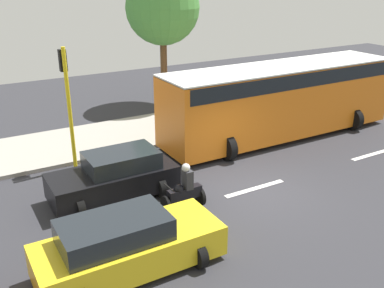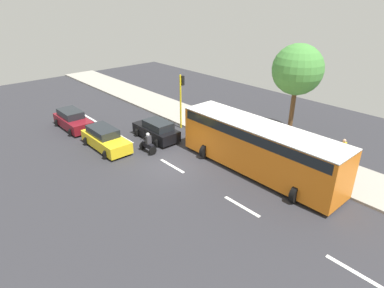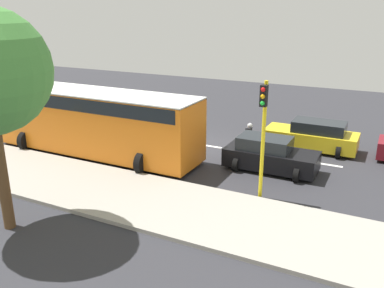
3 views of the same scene
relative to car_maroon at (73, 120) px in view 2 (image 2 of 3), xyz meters
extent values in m
cube|color=#2D2D33|center=(2.08, -10.70, -0.76)|extent=(40.00, 60.00, 0.10)
cube|color=#9E998E|center=(9.08, -10.70, -0.64)|extent=(4.00, 60.00, 0.15)
cube|color=white|center=(2.08, -22.70, -0.70)|extent=(0.20, 2.40, 0.01)
cube|color=white|center=(2.08, -16.70, -0.70)|extent=(0.20, 2.40, 0.01)
cube|color=white|center=(2.08, -10.70, -0.70)|extent=(0.20, 2.40, 0.01)
cube|color=white|center=(2.08, -4.70, -0.70)|extent=(0.20, 2.40, 0.01)
cube|color=white|center=(2.08, 1.30, -0.70)|extent=(0.20, 2.40, 0.01)
cube|color=maroon|center=(0.00, -0.08, -0.15)|extent=(1.71, 4.30, 0.80)
cube|color=#1E2328|center=(0.00, 0.26, 0.53)|extent=(1.44, 2.41, 0.56)
cylinder|color=black|center=(0.75, -1.50, -0.39)|extent=(0.64, 0.22, 0.64)
cylinder|color=black|center=(-0.75, -1.50, -0.39)|extent=(0.64, 0.22, 0.64)
cylinder|color=black|center=(0.75, 1.34, -0.39)|extent=(0.64, 0.22, 0.64)
cylinder|color=black|center=(-0.75, 1.34, -0.39)|extent=(0.64, 0.22, 0.64)
cube|color=yellow|center=(0.19, -5.39, -0.15)|extent=(1.73, 4.56, 0.80)
cube|color=#1E2328|center=(0.19, -5.02, 0.53)|extent=(1.45, 2.55, 0.56)
cylinder|color=black|center=(0.94, -6.89, -0.39)|extent=(0.64, 0.22, 0.64)
cylinder|color=black|center=(-0.57, -6.89, -0.39)|extent=(0.64, 0.22, 0.64)
cylinder|color=black|center=(0.94, -3.88, -0.39)|extent=(0.64, 0.22, 0.64)
cylinder|color=black|center=(-0.57, -3.88, -0.39)|extent=(0.64, 0.22, 0.64)
cube|color=black|center=(3.94, -6.36, -0.15)|extent=(1.71, 4.05, 0.80)
cube|color=#1E2328|center=(3.94, -6.69, 0.53)|extent=(1.43, 2.27, 0.56)
cylinder|color=black|center=(3.20, -5.03, -0.39)|extent=(0.64, 0.22, 0.64)
cylinder|color=black|center=(4.68, -5.03, -0.39)|extent=(0.64, 0.22, 0.64)
cylinder|color=black|center=(3.20, -7.70, -0.39)|extent=(0.64, 0.22, 0.64)
cylinder|color=black|center=(4.68, -7.70, -0.39)|extent=(0.64, 0.22, 0.64)
cube|color=orange|center=(5.70, -14.81, 0.94)|extent=(2.50, 11.00, 2.90)
cube|color=black|center=(5.70, -14.81, 2.04)|extent=(2.52, 10.56, 0.60)
cube|color=white|center=(5.70, -14.81, 2.41)|extent=(2.50, 11.00, 0.08)
cylinder|color=black|center=(4.60, -11.29, -0.21)|extent=(1.00, 0.30, 1.00)
cylinder|color=black|center=(6.80, -11.29, -0.21)|extent=(1.00, 0.30, 1.00)
cylinder|color=black|center=(4.60, -18.33, -0.21)|extent=(1.00, 0.30, 1.00)
cylinder|color=black|center=(6.80, -18.33, -0.21)|extent=(1.00, 0.30, 1.00)
cylinder|color=black|center=(2.09, -7.32, -0.41)|extent=(0.60, 0.10, 0.60)
cylinder|color=black|center=(2.09, -8.52, -0.41)|extent=(0.60, 0.10, 0.60)
cube|color=black|center=(2.09, -7.97, -0.16)|extent=(0.28, 1.10, 0.36)
sphere|color=black|center=(2.09, -7.77, 0.02)|extent=(0.32, 0.32, 0.32)
cylinder|color=black|center=(2.09, -7.42, 0.19)|extent=(0.55, 0.04, 0.04)
cube|color=#333338|center=(2.09, -8.07, 0.29)|extent=(0.36, 0.24, 0.60)
sphere|color=silver|center=(2.09, -8.02, 0.69)|extent=(0.26, 0.26, 0.26)
cylinder|color=#3F3F3F|center=(10.48, -17.92, -0.14)|extent=(0.16, 0.16, 0.85)
cylinder|color=#3F3F3F|center=(10.68, -17.92, -0.14)|extent=(0.16, 0.16, 0.85)
cube|color=gold|center=(10.58, -17.92, 0.59)|extent=(0.40, 0.24, 0.60)
sphere|color=tan|center=(10.58, -17.92, 1.02)|extent=(0.22, 0.22, 0.22)
cylinder|color=yellow|center=(6.83, -5.92, 1.54)|extent=(0.14, 0.14, 4.50)
cube|color=black|center=(7.05, -5.92, 3.29)|extent=(0.24, 0.24, 0.76)
sphere|color=red|center=(7.17, -5.92, 3.53)|extent=(0.16, 0.16, 0.16)
sphere|color=#F2A50C|center=(7.17, -5.92, 3.29)|extent=(0.16, 0.16, 0.16)
sphere|color=green|center=(7.17, -5.92, 3.05)|extent=(0.16, 0.16, 0.16)
cylinder|color=brown|center=(12.71, -12.64, 1.20)|extent=(0.36, 0.36, 3.81)
sphere|color=#478C3D|center=(12.71, -12.64, 4.44)|extent=(3.83, 3.83, 3.83)
camera|label=1|loc=(-8.33, -2.19, 6.17)|focal=40.99mm
camera|label=2|loc=(-9.45, -25.70, 9.68)|focal=30.51mm
camera|label=3|loc=(20.69, -1.85, 6.17)|focal=38.18mm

